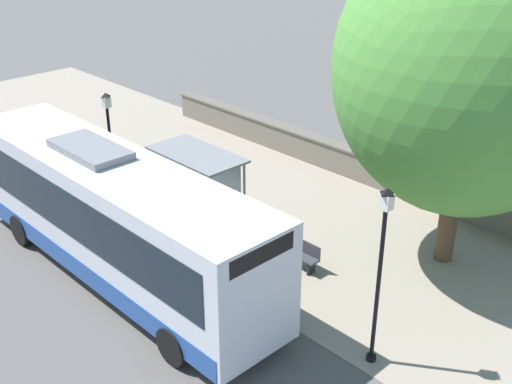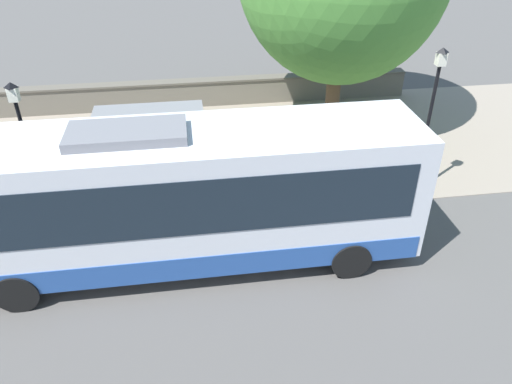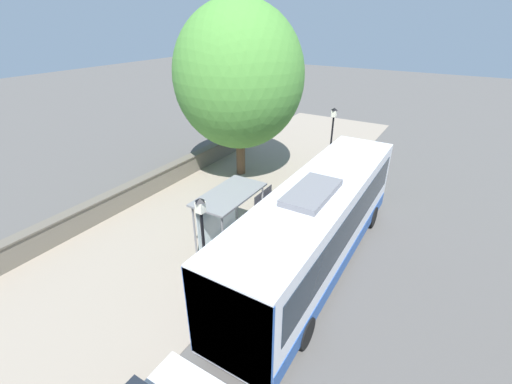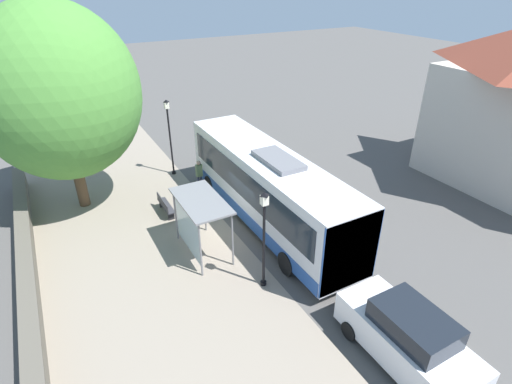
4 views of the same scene
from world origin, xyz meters
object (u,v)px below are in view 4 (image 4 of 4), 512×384
at_px(bus_shelter, 198,210).
at_px(bench, 165,205).
at_px(street_lamp_near, 264,233).
at_px(bus, 267,187).
at_px(parked_car_behind_bus, 408,338).
at_px(street_lamp_far, 169,132).
at_px(shade_tree, 59,93).
at_px(pedestrian, 199,173).

height_order(bus_shelter, bench, bus_shelter).
height_order(bench, street_lamp_near, street_lamp_near).
relative_size(bus, street_lamp_near, 2.84).
relative_size(bench, street_lamp_near, 0.42).
bearing_deg(parked_car_behind_bus, bus_shelter, 112.83).
bearing_deg(street_lamp_near, bus_shelter, 113.50).
height_order(bus_shelter, street_lamp_near, street_lamp_near).
distance_m(street_lamp_near, street_lamp_far, 11.17).
bearing_deg(street_lamp_far, bench, -113.68).
relative_size(street_lamp_near, street_lamp_far, 0.91).
bearing_deg(street_lamp_far, street_lamp_near, -90.71).
height_order(street_lamp_near, shade_tree, shade_tree).
bearing_deg(bench, bus_shelter, -84.84).
relative_size(bus_shelter, parked_car_behind_bus, 0.71).
bearing_deg(bus, pedestrian, 108.60).
bearing_deg(shade_tree, bus_shelter, -60.70).
distance_m(bus, bus_shelter, 3.80).
relative_size(bus, pedestrian, 6.61).
bearing_deg(bench, pedestrian, 31.75).
height_order(pedestrian, street_lamp_far, street_lamp_far).
relative_size(street_lamp_near, shade_tree, 0.42).
xyz_separation_m(pedestrian, bench, (-2.49, -1.54, -0.58)).
distance_m(pedestrian, street_lamp_near, 8.66).
xyz_separation_m(bench, street_lamp_near, (1.70, -6.97, 1.99)).
relative_size(bus_shelter, street_lamp_near, 0.78).
bearing_deg(bench, bus, -37.90).
height_order(street_lamp_near, parked_car_behind_bus, street_lamp_near).
bearing_deg(street_lamp_near, bench, 103.74).
bearing_deg(shade_tree, street_lamp_far, 13.42).
bearing_deg(bus_shelter, street_lamp_near, -66.50).
height_order(bus, pedestrian, bus).
relative_size(bus, street_lamp_far, 2.58).
bearing_deg(shade_tree, street_lamp_near, -62.47).
height_order(pedestrian, bench, pedestrian).
bearing_deg(street_lamp_far, bus, -73.13).
xyz_separation_m(street_lamp_near, shade_tree, (-5.16, 9.91, 3.44)).
distance_m(bus, street_lamp_far, 7.75).
distance_m(pedestrian, shade_tree, 7.81).
distance_m(bus_shelter, street_lamp_far, 8.21).
distance_m(bench, shade_tree, 7.08).
xyz_separation_m(bus_shelter, pedestrian, (2.15, 5.39, -1.10)).
xyz_separation_m(bench, street_lamp_far, (1.84, 4.20, 2.23)).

